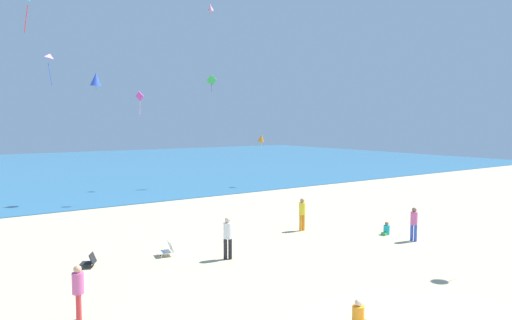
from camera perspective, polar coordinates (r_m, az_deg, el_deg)
ground_plane at (r=19.48m, az=-3.96°, el=-11.91°), size 120.00×120.00×0.00m
ocean_water at (r=60.88m, az=-25.39°, el=-0.98°), size 120.00×60.00×0.05m
beach_chair_far_left at (r=19.09m, az=-20.15°, el=-11.79°), size 0.76×0.76×0.54m
beach_chair_near_camera at (r=19.76m, az=-11.12°, el=-10.92°), size 0.75×0.70×0.62m
person_1 at (r=13.56m, az=12.81°, el=-18.43°), size 0.37×0.59×0.71m
person_2 at (r=22.78m, az=19.18°, el=-7.32°), size 0.39×0.39×1.60m
person_3 at (r=14.11m, az=-21.40°, el=-14.82°), size 0.37×0.37×1.61m
person_4 at (r=23.82m, az=16.01°, el=-8.41°), size 0.55×0.36×0.65m
person_5 at (r=23.69m, az=5.81°, el=-6.50°), size 0.35×0.35×1.69m
person_6 at (r=18.79m, az=-3.57°, el=-9.36°), size 0.48×0.48×1.74m
kite_green at (r=39.90m, az=-5.60°, el=9.88°), size 0.76×0.61×1.52m
kite_purple at (r=26.25m, az=-24.40°, el=11.77°), size 0.71×0.72×1.72m
kite_orange at (r=39.48m, az=0.68°, el=2.80°), size 0.63×0.81×1.33m
kite_pink at (r=41.53m, az=-5.74°, el=18.49°), size 0.61×0.53×1.19m
kite_magenta at (r=32.50m, az=-14.36°, el=7.60°), size 0.43×0.55×1.72m
kite_blue at (r=33.67m, az=-19.44°, el=9.52°), size 1.01×1.04×1.26m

